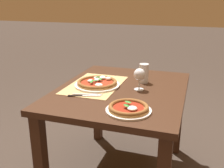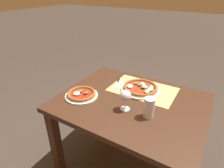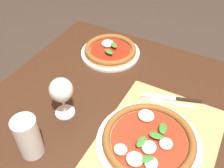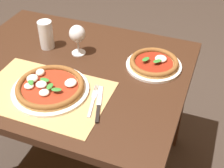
{
  "view_description": "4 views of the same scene",
  "coord_description": "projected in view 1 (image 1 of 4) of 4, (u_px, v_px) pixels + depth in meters",
  "views": [
    {
      "loc": [
        1.7,
        0.49,
        1.36
      ],
      "look_at": [
        0.16,
        -0.02,
        0.82
      ],
      "focal_mm": 42.0,
      "sensor_mm": 36.0,
      "label": 1
    },
    {
      "loc": [
        -0.5,
        1.12,
        1.54
      ],
      "look_at": [
        0.21,
        -0.05,
        0.81
      ],
      "focal_mm": 30.0,
      "sensor_mm": 36.0,
      "label": 2
    },
    {
      "loc": [
        -0.47,
        -0.31,
        1.45
      ],
      "look_at": [
        0.14,
        0.02,
        0.8
      ],
      "focal_mm": 42.0,
      "sensor_mm": 36.0,
      "label": 3
    },
    {
      "loc": [
        0.62,
        -1.04,
        1.61
      ],
      "look_at": [
        0.26,
        -0.12,
        0.81
      ],
      "focal_mm": 50.0,
      "sensor_mm": 36.0,
      "label": 4
    }
  ],
  "objects": [
    {
      "name": "pizza_far",
      "position": [
        129.0,
        108.0,
        1.48
      ],
      "size": [
        0.26,
        0.26,
        0.04
      ],
      "color": "silver",
      "rests_on": "dining_table"
    },
    {
      "name": "wine_glass",
      "position": [
        139.0,
        75.0,
        1.81
      ],
      "size": [
        0.08,
        0.08,
        0.16
      ],
      "color": "silver",
      "rests_on": "dining_table"
    },
    {
      "name": "paper_placemat",
      "position": [
        95.0,
        85.0,
        1.94
      ],
      "size": [
        0.54,
        0.36,
        0.0
      ],
      "primitive_type": "cube",
      "color": "tan",
      "rests_on": "dining_table"
    },
    {
      "name": "pizza_near",
      "position": [
        97.0,
        83.0,
        1.91
      ],
      "size": [
        0.33,
        0.33,
        0.05
      ],
      "color": "silver",
      "rests_on": "paper_placemat"
    },
    {
      "name": "fork",
      "position": [
        88.0,
        94.0,
        1.74
      ],
      "size": [
        0.06,
        0.2,
        0.0
      ],
      "color": "#B7B7BC",
      "rests_on": "paper_placemat"
    },
    {
      "name": "pint_glass",
      "position": [
        144.0,
        74.0,
        1.98
      ],
      "size": [
        0.07,
        0.07,
        0.15
      ],
      "color": "silver",
      "rests_on": "dining_table"
    },
    {
      "name": "dining_table",
      "position": [
        121.0,
        103.0,
        1.91
      ],
      "size": [
        1.11,
        0.89,
        0.74
      ],
      "color": "#382114",
      "rests_on": "ground"
    },
    {
      "name": "knife",
      "position": [
        84.0,
        96.0,
        1.72
      ],
      "size": [
        0.08,
        0.21,
        0.01
      ],
      "color": "black",
      "rests_on": "paper_placemat"
    }
  ]
}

